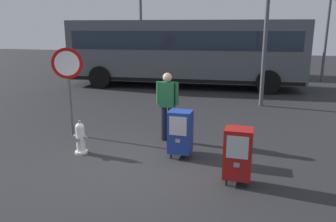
% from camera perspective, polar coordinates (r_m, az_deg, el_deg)
% --- Properties ---
extents(ground_plane, '(60.00, 60.00, 0.00)m').
position_cam_1_polar(ground_plane, '(6.73, -5.39, -9.70)').
color(ground_plane, '#262628').
extents(fire_hydrant, '(0.33, 0.31, 0.75)m').
position_cam_1_polar(fire_hydrant, '(7.59, -14.71, -4.48)').
color(fire_hydrant, silver).
rests_on(fire_hydrant, ground_plane).
extents(newspaper_box_primary, '(0.48, 0.42, 1.02)m').
position_cam_1_polar(newspaper_box_primary, '(6.01, 11.84, -7.08)').
color(newspaper_box_primary, black).
rests_on(newspaper_box_primary, ground_plane).
extents(newspaper_box_secondary, '(0.48, 0.42, 1.02)m').
position_cam_1_polar(newspaper_box_secondary, '(7.06, 2.11, -3.55)').
color(newspaper_box_secondary, black).
rests_on(newspaper_box_secondary, ground_plane).
extents(stop_sign, '(0.71, 0.31, 2.23)m').
position_cam_1_polar(stop_sign, '(8.62, -16.67, 6.14)').
color(stop_sign, '#4C4F54').
rests_on(stop_sign, ground_plane).
extents(pedestrian, '(0.55, 0.22, 1.67)m').
position_cam_1_polar(pedestrian, '(8.01, -0.10, 1.40)').
color(pedestrian, black).
rests_on(pedestrian, ground_plane).
extents(traffic_cone, '(0.36, 0.36, 0.53)m').
position_cam_1_polar(traffic_cone, '(7.85, 12.54, -4.42)').
color(traffic_cone, black).
rests_on(traffic_cone, ground_plane).
extents(bus_near, '(10.68, 3.51, 3.00)m').
position_cam_1_polar(bus_near, '(15.62, 2.86, 10.44)').
color(bus_near, '#4C5156').
rests_on(bus_near, ground_plane).
extents(bus_far, '(10.56, 3.00, 3.00)m').
position_cam_1_polar(bus_far, '(20.66, 0.61, 11.36)').
color(bus_far, '#19519E').
rests_on(bus_far, ground_plane).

